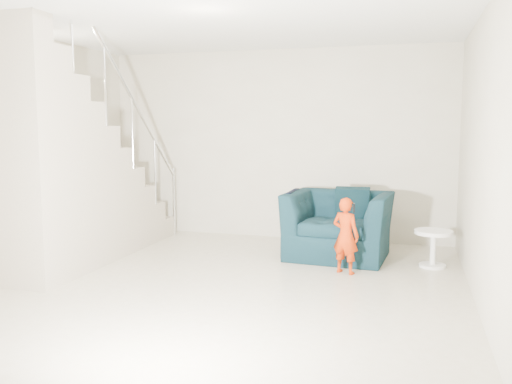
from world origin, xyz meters
TOP-DOWN VIEW (x-y plane):
  - floor at (0.00, 0.00)m, footprint 5.50×5.50m
  - ceiling at (0.00, 0.00)m, footprint 5.50×5.50m
  - back_wall at (0.00, 2.75)m, footprint 5.00×0.00m
  - right_wall at (2.50, 0.00)m, footprint 0.00×5.50m
  - armchair at (1.05, 1.78)m, footprint 1.32×1.18m
  - toddler at (1.22, 1.03)m, footprint 0.36×0.30m
  - side_table at (2.17, 1.58)m, footprint 0.43×0.43m
  - staircase at (-2.00, 0.55)m, footprint 1.02×3.03m
  - cushion at (1.19, 2.05)m, footprint 0.43×0.20m
  - throw at (0.47, 1.76)m, footprint 0.05×0.55m
  - phone at (1.31, 1.02)m, footprint 0.03×0.05m

SIDE VIEW (x-z plane):
  - floor at x=0.00m, z-range 0.00..0.00m
  - side_table at x=2.17m, z-range 0.07..0.50m
  - armchair at x=1.05m, z-range 0.00..0.80m
  - toddler at x=1.22m, z-range 0.00..0.85m
  - throw at x=0.47m, z-range 0.20..0.81m
  - cushion at x=1.19m, z-range 0.43..0.85m
  - phone at x=1.31m, z-range 0.69..0.79m
  - staircase at x=-2.00m, z-range -0.86..2.76m
  - right_wall at x=2.50m, z-range -1.40..4.10m
  - back_wall at x=0.00m, z-range -1.15..3.85m
  - ceiling at x=0.00m, z-range 2.70..2.70m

